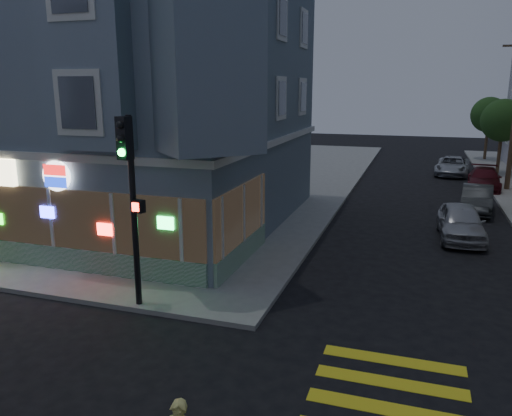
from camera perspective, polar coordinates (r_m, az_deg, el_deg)
The scene contains 10 objects.
ground at distance 13.00m, azimuth -16.20°, elevation -15.37°, with size 120.00×120.00×0.00m, color black.
sidewalk_nw at distance 38.56m, azimuth -13.80°, elevation 4.07°, with size 33.00×42.00×0.15m, color gray.
corner_building at distance 23.92m, azimuth -14.33°, elevation 12.30°, with size 14.60×14.60×11.40m.
street_tree_near at distance 39.71m, azimuth 26.38°, elevation 8.95°, with size 3.00×3.00×5.30m.
street_tree_far at distance 47.64m, azimuth 25.09°, elevation 9.62°, with size 3.00×3.00×5.30m.
parked_car_a at distance 22.49m, azimuth 22.37°, elevation -1.48°, with size 1.74×4.31×1.47m, color #AAABB2.
parked_car_b at distance 27.65m, azimuth 23.93°, elevation 0.92°, with size 1.44×4.12×1.36m, color #313436.
parked_car_c at distance 34.04m, azimuth 24.63°, elevation 3.02°, with size 1.88×4.64×1.35m, color #53131B.
parked_car_d at distance 39.02m, azimuth 21.53°, elevation 4.50°, with size 2.20×4.77×1.33m, color #AEB1B9.
traffic_signal at distance 13.78m, azimuth -14.21°, elevation 3.05°, with size 0.65×0.60×5.34m.
Camera 1 is at (6.71, -9.27, 6.17)m, focal length 35.00 mm.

